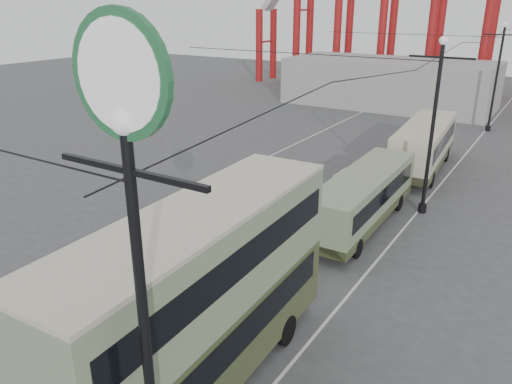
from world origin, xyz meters
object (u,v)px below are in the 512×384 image
Objects in this scene: single_decker_green at (363,197)px; single_decker_cream at (424,144)px; pedestrian at (256,232)px; lamp_post_near at (132,197)px; double_decker_bus at (201,294)px.

single_decker_cream is (0.14, 11.04, 0.21)m from single_decker_green.
single_decker_green reaches higher than pedestrian.
double_decker_bus is at bearing 116.01° from lamp_post_near.
lamp_post_near reaches higher than pedestrian.
single_decker_green is at bearing -95.10° from single_decker_cream.
lamp_post_near is 6.46m from double_decker_bus.
double_decker_bus is 1.06× the size of single_decker_green.
lamp_post_near is 15.27m from pedestrian.
pedestrian is at bearing -106.23° from single_decker_cream.
single_decker_green is 0.96× the size of single_decker_cream.
single_decker_green is 5.95× the size of pedestrian.
pedestrian is (-3.24, -5.07, -0.76)m from single_decker_green.
pedestrian is at bearing 113.65° from lamp_post_near.
double_decker_bus is 1.02× the size of single_decker_cream.
single_decker_cream reaches higher than single_decker_green.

